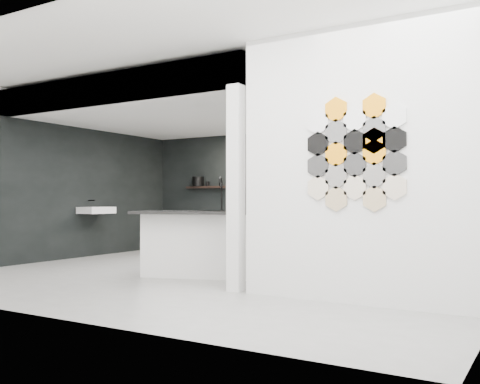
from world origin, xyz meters
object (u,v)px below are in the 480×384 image
object	(u,v)px
partition_panel	(355,164)
kettle	(292,181)
glass_vase	(314,181)
utensil_cup	(207,184)
kitchen_island	(199,243)
stockpot	(198,182)
glass_bowl	(314,182)
wall_basin	(96,210)
bottle_dark	(235,182)

from	to	relation	value
partition_panel	kettle	size ratio (longest dim) A/B	15.02
glass_vase	utensil_cup	size ratio (longest dim) A/B	1.28
kitchen_island	glass_vase	xyz separation A→B (m)	(0.36, 3.12, 0.92)
stockpot	glass_bowl	xyz separation A→B (m)	(2.59, 0.00, -0.05)
wall_basin	stockpot	bearing A→B (deg)	68.87
wall_basin	utensil_cup	world-z (taller)	utensil_cup
kettle	stockpot	bearing A→B (deg)	159.62
bottle_dark	utensil_cup	world-z (taller)	bottle_dark
glass_vase	bottle_dark	xyz separation A→B (m)	(-1.69, 0.00, 0.01)
partition_panel	glass_bowl	bearing A→B (deg)	118.23
kitchen_island	kettle	xyz separation A→B (m)	(-0.09, 3.12, 0.94)
kettle	glass_bowl	bearing A→B (deg)	-20.38
kettle	wall_basin	bearing A→B (deg)	-165.30
kettle	kitchen_island	bearing A→B (deg)	-108.77
partition_panel	glass_bowl	world-z (taller)	partition_panel
glass_bowl	kitchen_island	bearing A→B (deg)	-96.62
partition_panel	glass_bowl	xyz separation A→B (m)	(-2.08, 3.87, -0.03)
partition_panel	glass_vase	xyz separation A→B (m)	(-2.08, 3.87, -0.02)
kitchen_island	partition_panel	bearing A→B (deg)	-34.40
kettle	bottle_dark	distance (m)	1.24
glass_bowl	utensil_cup	xyz separation A→B (m)	(-2.36, 0.00, -0.01)
wall_basin	stockpot	xyz separation A→B (m)	(0.80, 2.07, 0.57)
kitchen_island	glass_bowl	world-z (taller)	glass_bowl
stockpot	utensil_cup	world-z (taller)	stockpot
stockpot	kitchen_island	bearing A→B (deg)	-54.47
utensil_cup	kettle	bearing A→B (deg)	0.00
partition_panel	bottle_dark	size ratio (longest dim) A/B	18.67
kitchen_island	utensil_cup	bearing A→B (deg)	105.13
stockpot	glass_vase	distance (m)	2.59
kettle	glass_vase	world-z (taller)	kettle
glass_bowl	utensil_cup	distance (m)	2.36
partition_panel	bottle_dark	world-z (taller)	partition_panel
glass_bowl	utensil_cup	bearing A→B (deg)	180.00
partition_panel	wall_basin	xyz separation A→B (m)	(-5.46, 1.80, -0.55)
glass_vase	glass_bowl	bearing A→B (deg)	0.00
partition_panel	utensil_cup	size ratio (longest dim) A/B	28.85
partition_panel	wall_basin	distance (m)	5.78
kitchen_island	bottle_dark	xyz separation A→B (m)	(-1.33, 3.12, 0.94)
kitchen_island	stockpot	world-z (taller)	stockpot
wall_basin	kitchen_island	xyz separation A→B (m)	(3.03, -1.06, -0.39)
bottle_dark	kitchen_island	bearing A→B (deg)	-66.95
glass_vase	bottle_dark	world-z (taller)	bottle_dark
glass_vase	kitchen_island	bearing A→B (deg)	-96.62
kitchen_island	glass_bowl	bearing A→B (deg)	65.93
stockpot	utensil_cup	xyz separation A→B (m)	(0.23, 0.00, -0.05)
glass_vase	utensil_cup	world-z (taller)	glass_vase
glass_bowl	utensil_cup	size ratio (longest dim) A/B	1.56
kitchen_island	kettle	distance (m)	3.26
kettle	glass_vase	bearing A→B (deg)	-20.38
partition_panel	wall_basin	bearing A→B (deg)	161.77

